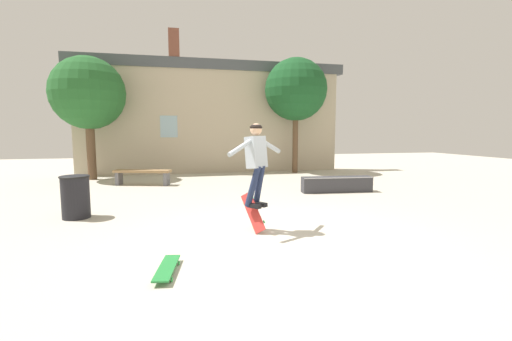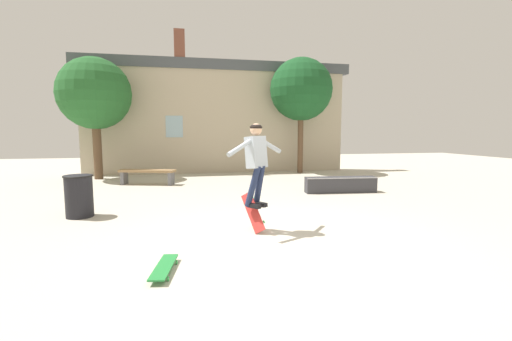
% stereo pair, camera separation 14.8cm
% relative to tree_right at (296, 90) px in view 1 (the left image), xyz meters
% --- Properties ---
extents(ground_plane, '(40.00, 40.00, 0.00)m').
position_rel_tree_right_xyz_m(ground_plane, '(-3.43, -8.93, -3.58)').
color(ground_plane, beige).
extents(building_backdrop, '(11.88, 0.52, 6.00)m').
position_rel_tree_right_xyz_m(building_backdrop, '(-3.44, 0.90, -1.05)').
color(building_backdrop, '#B7A88E').
rests_on(building_backdrop, ground_plane).
extents(tree_right, '(2.67, 2.67, 4.93)m').
position_rel_tree_right_xyz_m(tree_right, '(0.00, 0.00, 0.00)').
color(tree_right, brown).
rests_on(tree_right, ground_plane).
extents(tree_left, '(2.65, 2.65, 4.53)m').
position_rel_tree_right_xyz_m(tree_left, '(-8.18, -0.32, -0.40)').
color(tree_left, brown).
rests_on(tree_left, ground_plane).
extents(park_bench, '(1.93, 0.95, 0.51)m').
position_rel_tree_right_xyz_m(park_bench, '(-6.20, -2.19, -3.20)').
color(park_bench, '#99754C').
rests_on(park_bench, ground_plane).
extents(skate_ledge, '(2.14, 0.58, 0.46)m').
position_rel_tree_right_xyz_m(skate_ledge, '(-0.44, -4.92, -3.35)').
color(skate_ledge, '#38383D').
rests_on(skate_ledge, ground_plane).
extents(trash_bin, '(0.59, 0.59, 0.89)m').
position_rel_tree_right_xyz_m(trash_bin, '(-7.15, -6.51, -3.11)').
color(trash_bin, black).
rests_on(trash_bin, ground_plane).
extents(skater, '(1.15, 0.88, 1.48)m').
position_rel_tree_right_xyz_m(skater, '(-3.71, -8.33, -2.23)').
color(skater, '#9EA8B2').
extents(skateboard_flipping, '(0.37, 0.54, 0.71)m').
position_rel_tree_right_xyz_m(skateboard_flipping, '(-3.76, -8.30, -3.22)').
color(skateboard_flipping, red).
extents(skateboard_resting, '(0.34, 0.88, 0.08)m').
position_rel_tree_right_xyz_m(skateboard_resting, '(-5.24, -9.84, -3.51)').
color(skateboard_resting, '#237F38').
rests_on(skateboard_resting, ground_plane).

